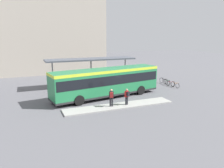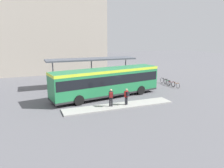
{
  "view_description": "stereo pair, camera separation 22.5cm",
  "coord_description": "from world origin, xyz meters",
  "px_view_note": "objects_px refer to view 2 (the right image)",
  "views": [
    {
      "loc": [
        -8.28,
        -21.95,
        6.71
      ],
      "look_at": [
        0.62,
        0.0,
        1.42
      ],
      "focal_mm": 35.0,
      "sensor_mm": 36.0,
      "label": 1
    },
    {
      "loc": [
        -8.07,
        -22.04,
        6.71
      ],
      "look_at": [
        0.62,
        0.0,
        1.42
      ],
      "focal_mm": 35.0,
      "sensor_mm": 36.0,
      "label": 2
    }
  ],
  "objects_px": {
    "pedestrian_waiting": "(111,97)",
    "pedestrian_companion": "(127,96)",
    "bicycle_green": "(167,82)",
    "potted_planter_near_shelter": "(128,82)",
    "bicycle_orange": "(176,85)",
    "bicycle_red": "(171,84)",
    "city_bus": "(107,81)",
    "bicycle_black": "(164,81)"
  },
  "relations": [
    {
      "from": "pedestrian_waiting",
      "to": "pedestrian_companion",
      "type": "distance_m",
      "value": 1.6
    },
    {
      "from": "bicycle_green",
      "to": "potted_planter_near_shelter",
      "type": "height_order",
      "value": "potted_planter_near_shelter"
    },
    {
      "from": "pedestrian_companion",
      "to": "bicycle_orange",
      "type": "height_order",
      "value": "pedestrian_companion"
    },
    {
      "from": "pedestrian_companion",
      "to": "bicycle_red",
      "type": "distance_m",
      "value": 10.7
    },
    {
      "from": "city_bus",
      "to": "bicycle_black",
      "type": "xyz_separation_m",
      "value": [
        10.01,
        3.51,
        -1.46
      ]
    },
    {
      "from": "city_bus",
      "to": "potted_planter_near_shelter",
      "type": "height_order",
      "value": "city_bus"
    },
    {
      "from": "pedestrian_companion",
      "to": "bicycle_red",
      "type": "height_order",
      "value": "pedestrian_companion"
    },
    {
      "from": "pedestrian_waiting",
      "to": "bicycle_orange",
      "type": "distance_m",
      "value": 11.84
    },
    {
      "from": "bicycle_black",
      "to": "pedestrian_companion",
      "type": "bearing_deg",
      "value": -57.56
    },
    {
      "from": "bicycle_orange",
      "to": "bicycle_red",
      "type": "height_order",
      "value": "same"
    },
    {
      "from": "bicycle_red",
      "to": "city_bus",
      "type": "bearing_deg",
      "value": -89.14
    },
    {
      "from": "city_bus",
      "to": "pedestrian_companion",
      "type": "bearing_deg",
      "value": -89.64
    },
    {
      "from": "pedestrian_companion",
      "to": "bicycle_green",
      "type": "bearing_deg",
      "value": -72.31
    },
    {
      "from": "pedestrian_companion",
      "to": "bicycle_green",
      "type": "relative_size",
      "value": 0.93
    },
    {
      "from": "city_bus",
      "to": "bicycle_orange",
      "type": "height_order",
      "value": "city_bus"
    },
    {
      "from": "pedestrian_companion",
      "to": "potted_planter_near_shelter",
      "type": "bearing_deg",
      "value": -43.64
    },
    {
      "from": "pedestrian_waiting",
      "to": "bicycle_green",
      "type": "bearing_deg",
      "value": -41.64
    },
    {
      "from": "city_bus",
      "to": "bicycle_black",
      "type": "height_order",
      "value": "city_bus"
    },
    {
      "from": "pedestrian_waiting",
      "to": "pedestrian_companion",
      "type": "xyz_separation_m",
      "value": [
        1.6,
        -0.07,
        -0.05
      ]
    },
    {
      "from": "pedestrian_waiting",
      "to": "bicycle_orange",
      "type": "relative_size",
      "value": 1.02
    },
    {
      "from": "bicycle_red",
      "to": "bicycle_orange",
      "type": "bearing_deg",
      "value": 0.33
    },
    {
      "from": "bicycle_green",
      "to": "potted_planter_near_shelter",
      "type": "distance_m",
      "value": 5.76
    },
    {
      "from": "bicycle_red",
      "to": "bicycle_black",
      "type": "bearing_deg",
      "value": 164.51
    },
    {
      "from": "bicycle_black",
      "to": "potted_planter_near_shelter",
      "type": "relative_size",
      "value": 1.31
    },
    {
      "from": "bicycle_red",
      "to": "bicycle_green",
      "type": "height_order",
      "value": "bicycle_green"
    },
    {
      "from": "city_bus",
      "to": "potted_planter_near_shelter",
      "type": "xyz_separation_m",
      "value": [
        4.18,
        3.26,
        -1.15
      ]
    },
    {
      "from": "pedestrian_waiting",
      "to": "bicycle_green",
      "type": "xyz_separation_m",
      "value": [
        10.83,
        6.3,
        -0.72
      ]
    },
    {
      "from": "bicycle_green",
      "to": "bicycle_black",
      "type": "xyz_separation_m",
      "value": [
        0.11,
        0.86,
        0.01
      ]
    },
    {
      "from": "bicycle_red",
      "to": "bicycle_black",
      "type": "height_order",
      "value": "bicycle_black"
    },
    {
      "from": "pedestrian_companion",
      "to": "bicycle_green",
      "type": "xyz_separation_m",
      "value": [
        9.23,
        6.36,
        -0.67
      ]
    },
    {
      "from": "city_bus",
      "to": "bicycle_green",
      "type": "bearing_deg",
      "value": 5.17
    },
    {
      "from": "potted_planter_near_shelter",
      "to": "bicycle_green",
      "type": "bearing_deg",
      "value": -6.07
    },
    {
      "from": "bicycle_red",
      "to": "potted_planter_near_shelter",
      "type": "relative_size",
      "value": 1.22
    },
    {
      "from": "bicycle_orange",
      "to": "potted_planter_near_shelter",
      "type": "distance_m",
      "value": 6.25
    },
    {
      "from": "city_bus",
      "to": "pedestrian_waiting",
      "type": "xyz_separation_m",
      "value": [
        -0.93,
        -3.64,
        -0.75
      ]
    },
    {
      "from": "bicycle_green",
      "to": "potted_planter_near_shelter",
      "type": "xyz_separation_m",
      "value": [
        -5.72,
        0.61,
        0.32
      ]
    },
    {
      "from": "bicycle_orange",
      "to": "bicycle_red",
      "type": "xyz_separation_m",
      "value": [
        -0.15,
        0.86,
        0.0
      ]
    },
    {
      "from": "pedestrian_waiting",
      "to": "potted_planter_near_shelter",
      "type": "height_order",
      "value": "pedestrian_waiting"
    },
    {
      "from": "city_bus",
      "to": "bicycle_orange",
      "type": "distance_m",
      "value": 10.13
    },
    {
      "from": "bicycle_orange",
      "to": "potted_planter_near_shelter",
      "type": "bearing_deg",
      "value": -113.53
    },
    {
      "from": "pedestrian_waiting",
      "to": "potted_planter_near_shelter",
      "type": "distance_m",
      "value": 8.6
    },
    {
      "from": "pedestrian_companion",
      "to": "bicycle_orange",
      "type": "relative_size",
      "value": 0.96
    }
  ]
}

